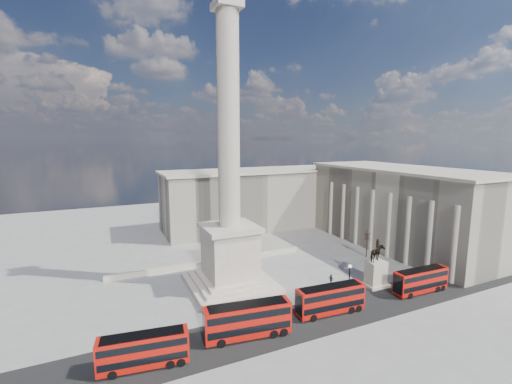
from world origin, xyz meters
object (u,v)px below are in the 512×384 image
Objects in this scene: red_bus_d at (421,280)px; pedestrian_walking at (340,293)px; red_bus_a at (144,350)px; pedestrian_crossing at (331,279)px; victorian_lamp at (349,281)px; pedestrian_standing at (421,270)px; red_bus_c at (331,299)px; equestrian_statue at (376,270)px; nelsons_column at (230,213)px; red_bus_b at (248,320)px.

pedestrian_walking is at bearing 164.92° from red_bus_d.
red_bus_a is 33.62m from pedestrian_crossing.
victorian_lamp is at bearing 174.26° from red_bus_d.
pedestrian_crossing is (1.74, 4.59, 0.20)m from pedestrian_walking.
red_bus_a is at bearing -19.21° from pedestrian_standing.
victorian_lamp is at bearing 19.71° from red_bus_c.
equestrian_statue is at bearing -23.35° from pedestrian_standing.
nelsons_column reaches higher than red_bus_a.
red_bus_c is 5.82m from pedestrian_walking.
equestrian_statue reaches higher than red_bus_d.
nelsons_column is at bearing 127.88° from red_bus_c.
nelsons_column reaches higher than equestrian_statue.
pedestrian_crossing is at bearing 145.12° from red_bus_d.
pedestrian_walking is at bearing 16.49° from red_bus_a.
red_bus_a is 39.32m from equestrian_statue.
red_bus_c reaches higher than pedestrian_crossing.
pedestrian_crossing is at bearing -22.72° from nelsons_column.
victorian_lamp reaches higher than red_bus_d.
red_bus_c is (13.34, 0.56, -0.17)m from red_bus_b.
red_bus_b is (12.80, 0.59, 0.30)m from red_bus_a.
nelsons_column is 32.77× the size of pedestrian_walking.
red_bus_a is at bearing -175.55° from victorian_lamp.
pedestrian_crossing is at bearing 150.81° from equestrian_statue.
red_bus_c reaches higher than red_bus_d.
pedestrian_standing is (37.82, 5.50, -1.61)m from red_bus_b.
pedestrian_walking is at bearing -173.82° from equestrian_statue.
nelsons_column is at bearing 155.33° from equestrian_statue.
victorian_lamp is (4.30, 1.22, 1.52)m from red_bus_c.
victorian_lamp is 0.75× the size of equestrian_statue.
pedestrian_crossing is (-6.61, 3.69, -1.99)m from equestrian_statue.
pedestrian_standing is 18.57m from pedestrian_crossing.
red_bus_a is 6.52× the size of pedestrian_standing.
equestrian_statue is (38.92, 5.54, 0.87)m from red_bus_a.
victorian_lamp is 9.09m from equestrian_statue.
pedestrian_crossing is at bearing 54.77° from pedestrian_walking.
nelsons_column is at bearing 85.37° from red_bus_b.
pedestrian_walking is (4.43, 3.49, -1.45)m from red_bus_c.
pedestrian_standing is at bearing -10.28° from pedestrian_walking.
red_bus_b is at bearing 10.53° from red_bus_a.
red_bus_c reaches higher than red_bus_a.
red_bus_c is at bearing -14.65° from pedestrian_standing.
equestrian_statue is at bearing 22.82° from red_bus_c.
victorian_lamp is 3.74m from pedestrian_walking.
victorian_lamp is (30.44, 2.37, 1.66)m from red_bus_a.
victorian_lamp is 7.63m from pedestrian_crossing.
red_bus_b reaches higher than pedestrian_crossing.
equestrian_statue is at bearing -8.27° from pedestrian_walking.
nelsons_column reaches higher than red_bus_b.
red_bus_b is at bearing -174.25° from victorian_lamp.
victorian_lamp is (-13.47, 1.79, 1.62)m from red_bus_d.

